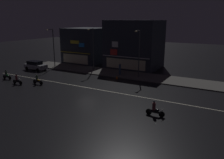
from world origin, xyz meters
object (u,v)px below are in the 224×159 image
at_px(motorcycle_lead, 155,110).
at_px(traffic_cone, 117,77).
at_px(streetlamp_mid, 93,46).
at_px(streetlamp_east, 139,50).
at_px(motorcycle_opposite_lane, 37,80).
at_px(motorcycle_trailing_far, 17,80).
at_px(motorcycle_following, 7,75).
at_px(parked_car_near_kerb, 35,65).
at_px(streetlamp_west, 53,45).
at_px(pedestrian_on_sidewalk, 120,69).

distance_m(motorcycle_lead, traffic_cone, 14.76).
distance_m(streetlamp_mid, streetlamp_east, 9.45).
relative_size(motorcycle_opposite_lane, motorcycle_trailing_far, 1.00).
xyz_separation_m(motorcycle_following, traffic_cone, (14.89, 8.73, -0.36)).
bearing_deg(streetlamp_east, motorcycle_trailing_far, -138.43).
height_order(streetlamp_mid, streetlamp_east, streetlamp_mid).
bearing_deg(motorcycle_lead, traffic_cone, -50.64).
xyz_separation_m(parked_car_near_kerb, motorcycle_following, (1.33, -7.04, -0.24)).
relative_size(streetlamp_east, parked_car_near_kerb, 1.72).
xyz_separation_m(parked_car_near_kerb, motorcycle_trailing_far, (5.19, -8.17, -0.24)).
bearing_deg(motorcycle_opposite_lane, streetlamp_east, -141.52).
xyz_separation_m(motorcycle_following, motorcycle_opposite_lane, (6.43, 0.30, 0.00)).
distance_m(streetlamp_west, traffic_cone, 15.81).
distance_m(pedestrian_on_sidewalk, parked_car_near_kerb, 16.05).
height_order(streetlamp_west, streetlamp_mid, streetlamp_mid).
distance_m(parked_car_near_kerb, motorcycle_trailing_far, 9.68).
distance_m(parked_car_near_kerb, traffic_cone, 16.32).
bearing_deg(motorcycle_trailing_far, motorcycle_opposite_lane, -159.04).
xyz_separation_m(streetlamp_mid, parked_car_near_kerb, (-9.45, -5.01, -3.63)).
xyz_separation_m(parked_car_near_kerb, traffic_cone, (16.22, 1.69, -0.59)).
xyz_separation_m(pedestrian_on_sidewalk, motorcycle_trailing_far, (-10.36, -12.14, -0.42)).
relative_size(motorcycle_trailing_far, traffic_cone, 3.45).
relative_size(pedestrian_on_sidewalk, motorcycle_opposite_lane, 1.03).
xyz_separation_m(pedestrian_on_sidewalk, motorcycle_opposite_lane, (-7.79, -10.71, -0.42)).
relative_size(parked_car_near_kerb, motorcycle_trailing_far, 2.26).
xyz_separation_m(streetlamp_mid, motorcycle_opposite_lane, (-1.69, -11.75, -3.87)).
xyz_separation_m(streetlamp_west, motorcycle_following, (0.25, -10.73, -3.76)).
bearing_deg(motorcycle_following, streetlamp_west, -93.62).
xyz_separation_m(pedestrian_on_sidewalk, traffic_cone, (0.68, -2.28, -0.78)).
xyz_separation_m(pedestrian_on_sidewalk, motorcycle_lead, (10.68, -13.13, -0.42)).
height_order(parked_car_near_kerb, motorcycle_following, parked_car_near_kerb).
xyz_separation_m(streetlamp_west, motorcycle_lead, (25.14, -12.85, -3.76)).
bearing_deg(parked_car_near_kerb, motorcycle_trailing_far, 122.40).
bearing_deg(motorcycle_lead, streetlamp_west, -30.40).
height_order(streetlamp_mid, motorcycle_lead, streetlamp_mid).
height_order(streetlamp_east, motorcycle_opposite_lane, streetlamp_east).
xyz_separation_m(streetlamp_mid, traffic_cone, (6.77, -3.32, -4.23)).
relative_size(streetlamp_west, traffic_cone, 13.13).
bearing_deg(pedestrian_on_sidewalk, parked_car_near_kerb, 76.53).
relative_size(motorcycle_lead, traffic_cone, 3.45).
bearing_deg(streetlamp_mid, motorcycle_opposite_lane, -98.19).
relative_size(motorcycle_lead, motorcycle_opposite_lane, 1.00).
xyz_separation_m(pedestrian_on_sidewalk, motorcycle_following, (-14.21, -11.01, -0.42)).
distance_m(streetlamp_west, streetlamp_mid, 8.47).
xyz_separation_m(streetlamp_west, motorcycle_trailing_far, (4.10, -11.86, -3.76)).
distance_m(pedestrian_on_sidewalk, traffic_cone, 2.50).
height_order(parked_car_near_kerb, motorcycle_lead, parked_car_near_kerb).
distance_m(streetlamp_east, motorcycle_lead, 15.52).
distance_m(streetlamp_west, motorcycle_trailing_far, 13.10).
bearing_deg(motorcycle_lead, motorcycle_opposite_lane, -10.78).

